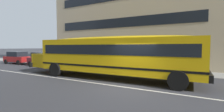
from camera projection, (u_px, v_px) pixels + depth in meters
ground_plane at (130, 88)px, 8.85m from camera, size 400.00×400.00×0.00m
sidewalk_far at (159, 71)px, 15.06m from camera, size 120.00×3.00×0.01m
lane_centreline at (130, 88)px, 8.85m from camera, size 110.00×0.16×0.01m
school_bus at (110, 54)px, 11.51m from camera, size 13.73×3.27×3.05m
parked_car_red_end_of_row at (18, 58)px, 21.38m from camera, size 3.99×2.05×1.64m
parked_car_maroon_near_corner at (43, 59)px, 18.75m from camera, size 3.90×1.89×1.64m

